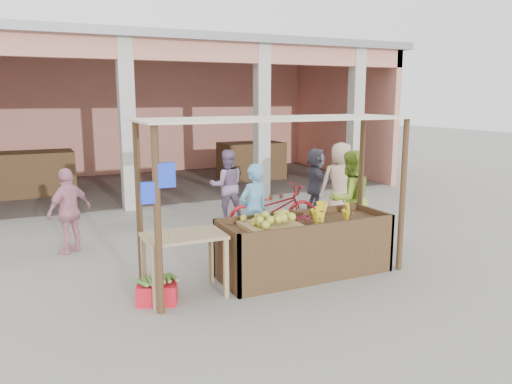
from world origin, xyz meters
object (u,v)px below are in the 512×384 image
fruit_stall (305,249)px  vendor_blue (254,208)px  motorcycle (273,208)px  vendor_green (350,196)px  side_table (184,244)px  red_crate (157,293)px

fruit_stall → vendor_blue: (-0.37, 1.03, 0.46)m
fruit_stall → vendor_blue: 1.19m
motorcycle → vendor_green: bearing=-140.9°
motorcycle → vendor_blue: bearing=147.4°
side_table → motorcycle: (2.52, 2.30, -0.22)m
red_crate → vendor_green: 4.01m
side_table → vendor_green: (3.39, 0.98, 0.19)m
side_table → red_crate: bearing=-168.3°
vendor_blue → motorcycle: bearing=-145.1°
vendor_green → motorcycle: (-0.86, 1.32, -0.41)m
side_table → vendor_blue: (1.53, 1.06, 0.13)m
red_crate → vendor_blue: (1.93, 1.14, 0.72)m
fruit_stall → side_table: (-1.90, -0.02, 0.32)m
vendor_green → motorcycle: 1.63m
side_table → fruit_stall: bearing=1.6°
red_crate → vendor_blue: vendor_blue is taller
vendor_green → fruit_stall: bearing=29.4°
red_crate → vendor_blue: bearing=51.5°
fruit_stall → motorcycle: bearing=74.7°
side_table → motorcycle: bearing=43.2°
side_table → red_crate: (-0.40, -0.08, -0.59)m
side_table → motorcycle: motorcycle is taller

